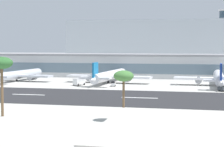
{
  "coord_description": "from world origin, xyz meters",
  "views": [
    {
      "loc": [
        59.96,
        -134.25,
        17.44
      ],
      "look_at": [
        21.03,
        41.43,
        4.66
      ],
      "focal_mm": 65.0,
      "sensor_mm": 36.0,
      "label": 1
    }
  ],
  "objects_px": {
    "terminal_building": "(126,65)",
    "airliner_blue_tail_gate_1": "(108,76)",
    "palm_tree_0": "(124,77)",
    "palm_tree_2": "(2,64)",
    "service_baggage_tug_1": "(113,84)",
    "service_box_truck_2": "(79,81)",
    "distant_hotel_block": "(148,44)",
    "airliner_black_tail_gate_0": "(17,75)",
    "airliner_navy_tail_gate_2": "(219,78)",
    "foreground_hangar": "(222,145)"
  },
  "relations": [
    {
      "from": "airliner_black_tail_gate_0",
      "to": "airliner_blue_tail_gate_1",
      "type": "relative_size",
      "value": 0.93
    },
    {
      "from": "distant_hotel_block",
      "to": "airliner_black_tail_gate_0",
      "type": "distance_m",
      "value": 155.74
    },
    {
      "from": "service_baggage_tug_1",
      "to": "service_box_truck_2",
      "type": "xyz_separation_m",
      "value": [
        -15.26,
        0.9,
        0.74
      ]
    },
    {
      "from": "service_baggage_tug_1",
      "to": "foreground_hangar",
      "type": "height_order",
      "value": "foreground_hangar"
    },
    {
      "from": "terminal_building",
      "to": "airliner_navy_tail_gate_2",
      "type": "xyz_separation_m",
      "value": [
        48.12,
        -40.97,
        -2.94
      ]
    },
    {
      "from": "terminal_building",
      "to": "palm_tree_0",
      "type": "height_order",
      "value": "terminal_building"
    },
    {
      "from": "airliner_blue_tail_gate_1",
      "to": "palm_tree_0",
      "type": "height_order",
      "value": "palm_tree_0"
    },
    {
      "from": "distant_hotel_block",
      "to": "airliner_black_tail_gate_0",
      "type": "bearing_deg",
      "value": -106.3
    },
    {
      "from": "airliner_navy_tail_gate_2",
      "to": "palm_tree_0",
      "type": "height_order",
      "value": "palm_tree_0"
    },
    {
      "from": "airliner_blue_tail_gate_1",
      "to": "foreground_hangar",
      "type": "bearing_deg",
      "value": -154.86
    },
    {
      "from": "terminal_building",
      "to": "foreground_hangar",
      "type": "distance_m",
      "value": 162.88
    },
    {
      "from": "terminal_building",
      "to": "airliner_blue_tail_gate_1",
      "type": "xyz_separation_m",
      "value": [
        -0.71,
        -39.52,
        -2.99
      ]
    },
    {
      "from": "airliner_blue_tail_gate_1",
      "to": "palm_tree_2",
      "type": "distance_m",
      "value": 89.55
    },
    {
      "from": "palm_tree_0",
      "to": "service_baggage_tug_1",
      "type": "bearing_deg",
      "value": 104.06
    },
    {
      "from": "airliner_black_tail_gate_0",
      "to": "airliner_navy_tail_gate_2",
      "type": "relative_size",
      "value": 0.91
    },
    {
      "from": "airliner_black_tail_gate_0",
      "to": "airliner_navy_tail_gate_2",
      "type": "xyz_separation_m",
      "value": [
        93.56,
        -1.07,
        0.29
      ]
    },
    {
      "from": "terminal_building",
      "to": "airliner_blue_tail_gate_1",
      "type": "distance_m",
      "value": 39.64
    },
    {
      "from": "distant_hotel_block",
      "to": "airliner_navy_tail_gate_2",
      "type": "bearing_deg",
      "value": -71.52
    },
    {
      "from": "airliner_blue_tail_gate_1",
      "to": "airliner_black_tail_gate_0",
      "type": "bearing_deg",
      "value": 94.87
    },
    {
      "from": "service_baggage_tug_1",
      "to": "palm_tree_2",
      "type": "height_order",
      "value": "palm_tree_2"
    },
    {
      "from": "terminal_building",
      "to": "airliner_black_tail_gate_0",
      "type": "distance_m",
      "value": 60.56
    },
    {
      "from": "airliner_blue_tail_gate_1",
      "to": "airliner_navy_tail_gate_2",
      "type": "distance_m",
      "value": 48.85
    },
    {
      "from": "airliner_black_tail_gate_0",
      "to": "foreground_hangar",
      "type": "height_order",
      "value": "airliner_black_tail_gate_0"
    },
    {
      "from": "distant_hotel_block",
      "to": "palm_tree_2",
      "type": "bearing_deg",
      "value": -91.15
    },
    {
      "from": "airliner_navy_tail_gate_2",
      "to": "palm_tree_2",
      "type": "xyz_separation_m",
      "value": [
        -54.82,
        -87.4,
        9.38
      ]
    },
    {
      "from": "airliner_navy_tail_gate_2",
      "to": "palm_tree_2",
      "type": "height_order",
      "value": "palm_tree_2"
    },
    {
      "from": "distant_hotel_block",
      "to": "service_baggage_tug_1",
      "type": "xyz_separation_m",
      "value": [
        6.45,
        -161.67,
        -17.32
      ]
    },
    {
      "from": "service_box_truck_2",
      "to": "airliner_navy_tail_gate_2",
      "type": "bearing_deg",
      "value": 120.76
    },
    {
      "from": "distant_hotel_block",
      "to": "airliner_black_tail_gate_0",
      "type": "height_order",
      "value": "distant_hotel_block"
    },
    {
      "from": "palm_tree_0",
      "to": "palm_tree_2",
      "type": "xyz_separation_m",
      "value": [
        -30.15,
        0.03,
        2.54
      ]
    },
    {
      "from": "terminal_building",
      "to": "distant_hotel_block",
      "type": "xyz_separation_m",
      "value": [
        -1.95,
        108.86,
        12.12
      ]
    },
    {
      "from": "service_baggage_tug_1",
      "to": "service_box_truck_2",
      "type": "distance_m",
      "value": 15.3
    },
    {
      "from": "airliner_black_tail_gate_0",
      "to": "service_box_truck_2",
      "type": "height_order",
      "value": "airliner_black_tail_gate_0"
    },
    {
      "from": "service_baggage_tug_1",
      "to": "palm_tree_0",
      "type": "relative_size",
      "value": 0.29
    },
    {
      "from": "service_baggage_tug_1",
      "to": "service_box_truck_2",
      "type": "height_order",
      "value": "service_box_truck_2"
    },
    {
      "from": "terminal_building",
      "to": "airliner_blue_tail_gate_1",
      "type": "height_order",
      "value": "terminal_building"
    },
    {
      "from": "distant_hotel_block",
      "to": "palm_tree_0",
      "type": "relative_size",
      "value": 10.87
    },
    {
      "from": "terminal_building",
      "to": "palm_tree_2",
      "type": "height_order",
      "value": "palm_tree_2"
    },
    {
      "from": "service_baggage_tug_1",
      "to": "palm_tree_0",
      "type": "bearing_deg",
      "value": 6.71
    },
    {
      "from": "service_baggage_tug_1",
      "to": "palm_tree_2",
      "type": "bearing_deg",
      "value": -15.79
    },
    {
      "from": "terminal_building",
      "to": "service_box_truck_2",
      "type": "bearing_deg",
      "value": -101.71
    },
    {
      "from": "airliner_blue_tail_gate_1",
      "to": "airliner_navy_tail_gate_2",
      "type": "height_order",
      "value": "airliner_navy_tail_gate_2"
    },
    {
      "from": "service_box_truck_2",
      "to": "palm_tree_0",
      "type": "distance_m",
      "value": 84.19
    },
    {
      "from": "airliner_blue_tail_gate_1",
      "to": "palm_tree_2",
      "type": "xyz_separation_m",
      "value": [
        -6.0,
        -88.85,
        9.43
      ]
    },
    {
      "from": "airliner_black_tail_gate_0",
      "to": "distant_hotel_block",
      "type": "bearing_deg",
      "value": -11.55
    },
    {
      "from": "terminal_building",
      "to": "service_box_truck_2",
      "type": "height_order",
      "value": "terminal_building"
    },
    {
      "from": "service_box_truck_2",
      "to": "airliner_blue_tail_gate_1",
      "type": "bearing_deg",
      "value": 161.2
    },
    {
      "from": "airliner_black_tail_gate_0",
      "to": "foreground_hangar",
      "type": "bearing_deg",
      "value": -137.92
    },
    {
      "from": "airliner_black_tail_gate_0",
      "to": "palm_tree_0",
      "type": "distance_m",
      "value": 112.37
    },
    {
      "from": "airliner_black_tail_gate_0",
      "to": "palm_tree_2",
      "type": "relative_size",
      "value": 3.1
    }
  ]
}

